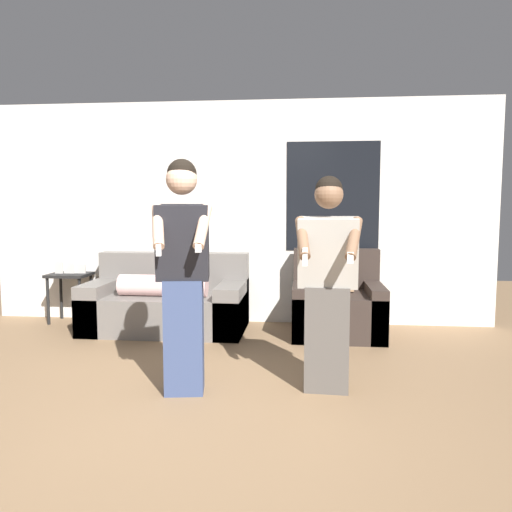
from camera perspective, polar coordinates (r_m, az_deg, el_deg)
ground_plane at (r=3.36m, az=-10.19°, el=-19.66°), size 14.00×14.00×0.00m
wall_back at (r=6.16m, az=-2.10°, el=4.96°), size 6.21×0.07×2.70m
couch at (r=5.92m, az=-10.08°, el=-5.37°), size 1.82×0.96×0.87m
armchair at (r=5.69m, az=9.25°, el=-5.64°), size 0.99×0.92×0.94m
side_table at (r=6.58m, az=-20.53°, el=-2.69°), size 0.48×0.41×0.76m
person_left at (r=3.81m, az=-8.34°, el=-1.96°), size 0.45×0.51×1.78m
person_right at (r=3.87m, az=8.19°, el=-3.24°), size 0.52×0.49×1.66m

